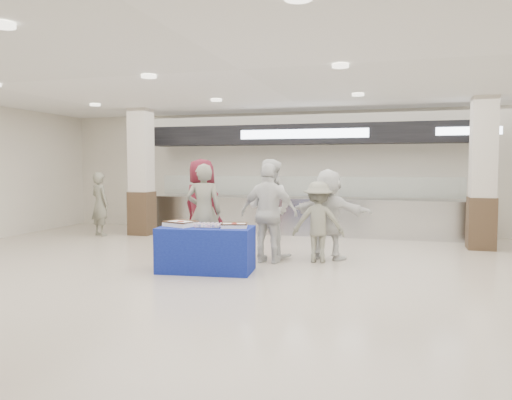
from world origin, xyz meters
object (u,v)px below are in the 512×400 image
(sheet_cake_left, at_px, (181,223))
(civilian_white, at_px, (329,214))
(chef_short, at_px, (269,213))
(sheet_cake_right, at_px, (234,225))
(chef_tall, at_px, (269,208))
(soldier_bg, at_px, (100,204))
(display_table, at_px, (206,249))
(cupcake_tray, at_px, (209,225))
(soldier_b, at_px, (318,222))
(soldier_a, at_px, (204,212))
(civilian_maroon, at_px, (202,206))

(sheet_cake_left, distance_m, civilian_white, 2.82)
(chef_short, bearing_deg, civilian_white, -142.47)
(sheet_cake_right, distance_m, chef_tall, 1.53)
(soldier_bg, bearing_deg, display_table, 166.99)
(cupcake_tray, relative_size, soldier_b, 0.28)
(soldier_a, bearing_deg, soldier_b, 174.84)
(display_table, bearing_deg, chef_tall, 60.03)
(chef_tall, bearing_deg, soldier_b, -177.82)
(chef_tall, xyz_separation_m, civilian_white, (1.13, 0.12, -0.09))
(display_table, xyz_separation_m, soldier_b, (1.67, 1.34, 0.36))
(civilian_white, bearing_deg, civilian_maroon, 17.55)
(sheet_cake_right, relative_size, civilian_maroon, 0.26)
(soldier_bg, bearing_deg, civilian_white, -169.75)
(chef_tall, bearing_deg, sheet_cake_left, 68.86)
(soldier_b, bearing_deg, display_table, 32.01)
(soldier_a, height_order, soldier_bg, soldier_a)
(sheet_cake_left, bearing_deg, soldier_bg, 138.79)
(display_table, height_order, civilian_white, civilian_white)
(sheet_cake_right, distance_m, civilian_white, 2.11)
(soldier_bg, bearing_deg, soldier_b, -173.17)
(civilian_maroon, bearing_deg, chef_short, -175.83)
(soldier_a, distance_m, chef_short, 1.26)
(civilian_maroon, relative_size, soldier_a, 1.05)
(sheet_cake_left, xyz_separation_m, chef_short, (1.27, 1.03, 0.11))
(soldier_a, xyz_separation_m, civilian_white, (2.25, 0.69, -0.05))
(sheet_cake_right, xyz_separation_m, soldier_a, (-0.93, 0.95, 0.11))
(civilian_maroon, xyz_separation_m, soldier_b, (2.40, -0.26, -0.21))
(cupcake_tray, relative_size, chef_tall, 0.22)
(sheet_cake_left, xyz_separation_m, soldier_a, (0.01, 1.01, 0.10))
(chef_short, relative_size, civilian_white, 1.06)
(display_table, distance_m, soldier_b, 2.17)
(sheet_cake_left, relative_size, cupcake_tray, 1.41)
(cupcake_tray, height_order, soldier_a, soldier_a)
(sheet_cake_right, xyz_separation_m, soldier_bg, (-4.65, 3.19, 0.01))
(sheet_cake_right, bearing_deg, cupcake_tray, -174.36)
(civilian_maroon, bearing_deg, chef_tall, -156.98)
(soldier_a, relative_size, civilian_white, 1.06)
(civilian_white, bearing_deg, soldier_bg, 1.06)
(civilian_maroon, xyz_separation_m, civilian_white, (2.54, 0.08, -0.10))
(soldier_a, distance_m, soldier_b, 2.14)
(chef_tall, height_order, soldier_b, chef_tall)
(civilian_maroon, xyz_separation_m, soldier_bg, (-3.43, 1.64, -0.15))
(civilian_white, bearing_deg, cupcake_tray, 59.40)
(civilian_white, bearing_deg, soldier_b, 83.30)
(display_table, height_order, chef_short, chef_short)
(cupcake_tray, bearing_deg, civilian_white, 43.74)
(soldier_bg, bearing_deg, soldier_a, 173.79)
(chef_tall, bearing_deg, soldier_a, 41.18)
(cupcake_tray, xyz_separation_m, soldier_bg, (-4.21, 3.24, 0.02))
(chef_tall, bearing_deg, civilian_white, -159.12)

